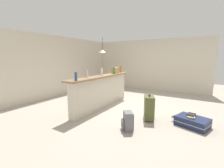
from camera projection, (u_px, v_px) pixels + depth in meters
The scene contains 18 objects.
ground_plane at pixel (124, 105), 5.42m from camera, with size 13.00×13.00×0.05m, color #ADA393.
wall_back at pixel (63, 66), 6.77m from camera, with size 6.60×0.10×2.50m, color beige.
wall_right at pixel (146, 65), 7.93m from camera, with size 0.10×6.00×2.50m, color beige.
partition_half_wall at pixel (102, 92), 5.05m from camera, with size 2.80×0.20×0.99m, color beige.
bar_countertop at pixel (102, 76), 4.96m from camera, with size 2.96×0.40×0.05m, color #93704C.
bottle_blue at pixel (76, 76), 3.83m from camera, with size 0.07×0.07×0.21m, color #284C89.
bottle_clear at pixel (87, 74), 4.48m from camera, with size 0.06×0.06×0.20m, color silver.
bottle_white at pixel (102, 72), 4.98m from camera, with size 0.07×0.07×0.23m, color silver.
bottle_green at pixel (114, 70), 5.41m from camera, with size 0.06×0.06×0.25m, color #2D6B38.
bottle_amber at pixel (121, 69), 6.00m from camera, with size 0.07×0.07×0.24m, color #9E661E.
grocery_bag at pixel (115, 70), 5.66m from camera, with size 0.26×0.18×0.22m, color tan.
dining_table at pixel (103, 79), 7.15m from camera, with size 1.10×0.80×0.74m.
dining_chair_near_partition at pixel (114, 82), 6.88m from camera, with size 0.46×0.46×0.93m.
pendant_lamp at pixel (103, 51), 6.86m from camera, with size 0.34×0.34×0.72m.
suitcase_flat_navy at pixel (192, 122), 3.64m from camera, with size 0.68×0.89×0.22m.
suitcase_upright_olive at pixel (149, 107), 4.01m from camera, with size 0.50×0.39×0.67m.
backpack_grey at pixel (128, 121), 3.44m from camera, with size 0.34×0.33×0.42m.
book_stack at pixel (191, 116), 3.64m from camera, with size 0.32×0.20×0.06m.
Camera 1 is at (-4.68, -2.35, 1.61)m, focal length 24.66 mm.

